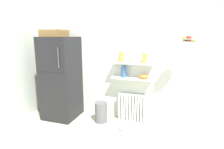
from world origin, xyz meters
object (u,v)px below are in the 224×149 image
object	(u,v)px
refrigerator	(61,77)
storage_jar_1	(133,57)
vase	(124,71)
hanging_fruit_basket	(188,39)
storage_jar_2	(145,58)
shelf_bowl	(144,77)
trash_bin	(101,112)
storage_jar_0	(121,57)
pet_food_bowl	(125,129)
radiator	(132,107)

from	to	relation	value
refrigerator	storage_jar_1	world-z (taller)	refrigerator
vase	hanging_fruit_basket	size ratio (longest dim) A/B	0.83
refrigerator	storage_jar_2	distance (m)	1.83
shelf_bowl	trash_bin	distance (m)	1.16
storage_jar_0	storage_jar_2	xyz separation A→B (m)	(0.47, 0.00, -0.01)
refrigerator	pet_food_bowl	xyz separation A→B (m)	(1.50, -0.19, -0.89)
radiator	storage_jar_0	xyz separation A→B (m)	(-0.24, -0.03, 1.08)
radiator	storage_jar_1	bearing A→B (deg)	-90.00
vase	hanging_fruit_basket	distance (m)	1.36
storage_jar_0	pet_food_bowl	size ratio (longest dim) A/B	1.03
storage_jar_1	storage_jar_0	bearing A→B (deg)	-180.00
storage_jar_1	trash_bin	bearing A→B (deg)	-158.05
refrigerator	hanging_fruit_basket	xyz separation A→B (m)	(2.50, -0.03, 0.82)
storage_jar_2	vase	size ratio (longest dim) A/B	0.83
radiator	hanging_fruit_basket	distance (m)	1.76
storage_jar_1	hanging_fruit_basket	xyz separation A→B (m)	(0.98, -0.27, 0.37)
vase	hanging_fruit_basket	world-z (taller)	hanging_fruit_basket
refrigerator	trash_bin	bearing A→B (deg)	0.12
hanging_fruit_basket	trash_bin	bearing A→B (deg)	178.92
trash_bin	pet_food_bowl	xyz separation A→B (m)	(0.57, -0.19, -0.19)
shelf_bowl	pet_food_bowl	size ratio (longest dim) A/B	0.86
radiator	storage_jar_0	size ratio (longest dim) A/B	2.58
vase	trash_bin	xyz separation A→B (m)	(-0.42, -0.24, -0.86)
trash_bin	refrigerator	bearing A→B (deg)	-179.88
radiator	hanging_fruit_basket	size ratio (longest dim) A/B	1.96
storage_jar_0	shelf_bowl	world-z (taller)	storage_jar_0
refrigerator	trash_bin	xyz separation A→B (m)	(0.93, 0.00, -0.70)
refrigerator	hanging_fruit_basket	size ratio (longest dim) A/B	6.41
storage_jar_0	storage_jar_1	bearing A→B (deg)	0.00
refrigerator	storage_jar_1	distance (m)	1.61
pet_food_bowl	vase	bearing A→B (deg)	109.84
radiator	storage_jar_2	size ratio (longest dim) A/B	2.85
shelf_bowl	pet_food_bowl	distance (m)	1.09
trash_bin	pet_food_bowl	bearing A→B (deg)	-18.62
radiator	pet_food_bowl	distance (m)	0.54
vase	trash_bin	bearing A→B (deg)	-149.97
refrigerator	hanging_fruit_basket	distance (m)	2.63
storage_jar_2	refrigerator	bearing A→B (deg)	-172.15
pet_food_bowl	hanging_fruit_basket	size ratio (longest dim) A/B	0.73
trash_bin	storage_jar_1	bearing A→B (deg)	21.95
refrigerator	vase	xyz separation A→B (m)	(1.35, 0.24, 0.15)
radiator	storage_jar_2	world-z (taller)	storage_jar_2
shelf_bowl	trash_bin	bearing A→B (deg)	-163.85
radiator	hanging_fruit_basket	xyz separation A→B (m)	(0.98, -0.30, 1.44)
shelf_bowl	pet_food_bowl	world-z (taller)	shelf_bowl
refrigerator	storage_jar_1	xyz separation A→B (m)	(1.53, 0.24, 0.45)
radiator	shelf_bowl	world-z (taller)	shelf_bowl
radiator	vase	bearing A→B (deg)	-170.59
vase	shelf_bowl	bearing A→B (deg)	0.00
storage_jar_1	shelf_bowl	size ratio (longest dim) A/B	1.12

